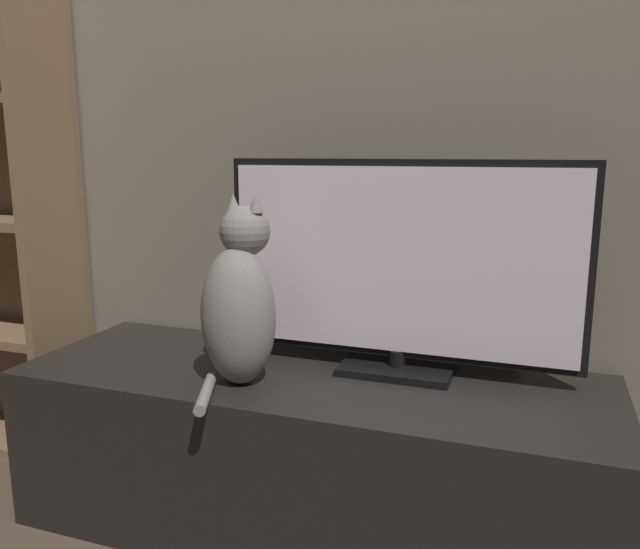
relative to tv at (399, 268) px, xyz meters
The scene contains 4 objects.
wall_back 0.65m from the tv, 134.83° to the left, with size 4.80×0.05×2.60m.
tv_stand 0.56m from the tv, 155.65° to the right, with size 1.56×0.53×0.44m.
tv is the anchor object (origin of this frame).
cat 0.42m from the tv, 150.19° to the right, with size 0.23×0.33×0.48m.
Camera 1 is at (0.55, -0.55, 1.03)m, focal length 35.00 mm.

